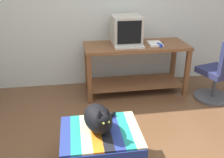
# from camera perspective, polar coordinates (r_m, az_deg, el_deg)

# --- Properties ---
(desk) EXTENTS (1.46, 0.60, 0.72)m
(desk) POSITION_cam_1_polar(r_m,az_deg,el_deg) (3.68, 5.31, 4.27)
(desk) COLOR brown
(desk) RESTS_ON ground_plane
(tv_monitor) EXTENTS (0.40, 0.42, 0.39)m
(tv_monitor) POSITION_cam_1_polar(r_m,az_deg,el_deg) (3.61, 3.20, 10.92)
(tv_monitor) COLOR #BCB7A8
(tv_monitor) RESTS_ON desk
(keyboard) EXTENTS (0.41, 0.17, 0.02)m
(keyboard) POSITION_cam_1_polar(r_m,az_deg,el_deg) (3.46, 3.93, 7.24)
(keyboard) COLOR beige
(keyboard) RESTS_ON desk
(book) EXTENTS (0.20, 0.26, 0.03)m
(book) POSITION_cam_1_polar(r_m,az_deg,el_deg) (3.64, 9.63, 7.85)
(book) COLOR white
(book) RESTS_ON desk
(ottoman_with_blanket) EXTENTS (0.70, 0.58, 0.39)m
(ottoman_with_blanket) POSITION_cam_1_polar(r_m,az_deg,el_deg) (2.40, -2.50, -15.44)
(ottoman_with_blanket) COLOR #4C4238
(ottoman_with_blanket) RESTS_ON ground_plane
(cat) EXTENTS (0.35, 0.44, 0.28)m
(cat) POSITION_cam_1_polar(r_m,az_deg,el_deg) (2.23, -3.04, -8.85)
(cat) COLOR black
(cat) RESTS_ON ottoman_with_blanket
(office_chair) EXTENTS (0.53, 0.53, 0.89)m
(office_chair) POSITION_cam_1_polar(r_m,az_deg,el_deg) (3.74, 23.10, 0.96)
(office_chair) COLOR #4C4C51
(office_chair) RESTS_ON ground_plane
(stapler) EXTENTS (0.05, 0.11, 0.04)m
(stapler) POSITION_cam_1_polar(r_m,az_deg,el_deg) (3.57, 10.68, 7.53)
(stapler) COLOR #2342B7
(stapler) RESTS_ON desk
(pen) EXTENTS (0.08, 0.12, 0.01)m
(pen) POSITION_cam_1_polar(r_m,az_deg,el_deg) (3.74, 11.37, 7.98)
(pen) COLOR black
(pen) RESTS_ON desk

